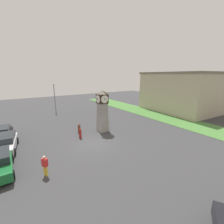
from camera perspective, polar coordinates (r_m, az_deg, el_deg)
The scene contains 12 objects.
ground_plane at distance 16.26m, azimuth -7.14°, elevation -11.71°, with size 79.78×79.78×0.00m, color #38383A.
clock_tower at distance 18.72m, azimuth -3.68°, elevation 0.34°, with size 1.53×1.51×5.23m.
bollard_near_tower at distance 19.93m, azimuth -12.33°, elevation -5.64°, with size 0.24×0.24×0.87m.
bollard_mid_row at distance 18.89m, azimuth -12.39°, elevation -6.32°, with size 0.32×0.32×1.13m.
bollard_far_row at distance 17.48m, azimuth -12.02°, elevation -7.97°, with size 0.27×0.27×1.14m.
car_navy_sedan at distance 20.35m, azimuth -36.89°, elevation -6.85°, with size 4.18×2.43×1.48m.
car_near_tower at distance 17.63m, azimuth -35.77°, elevation -9.60°, with size 4.60×2.30×1.47m.
car_end_of_row at distance 28.64m, azimuth 27.77°, elevation -0.31°, with size 4.36×4.00×1.48m.
pedestrian_crossing_lot at distance 12.08m, azimuth -24.18°, elevation -17.84°, with size 0.47×0.41×1.56m.
street_lamp_near_road at distance 30.55m, azimuth -21.04°, elevation 5.85°, with size 0.50×0.24×5.45m.
warehouse_blue_far at distance 33.53m, azimuth 25.33°, elevation 7.09°, with size 14.19×12.45×7.56m.
grass_verge_far at distance 27.53m, azimuth 17.93°, elevation -1.47°, with size 47.87×5.21×0.04m, color #477A38.
Camera 1 is at (13.21, -6.38, 7.00)m, focal length 24.00 mm.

